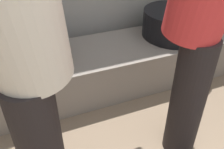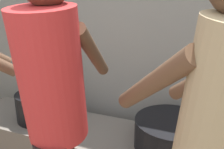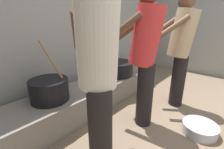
% 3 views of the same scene
% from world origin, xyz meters
% --- Properties ---
extents(block_enclosure_rear, '(5.56, 0.20, 2.18)m').
position_xyz_m(block_enclosure_rear, '(0.00, 2.39, 1.09)').
color(block_enclosure_rear, gray).
rests_on(block_enclosure_rear, ground_plane).
extents(hearth_ledge, '(2.78, 0.60, 0.36)m').
position_xyz_m(hearth_ledge, '(-0.28, 1.87, 0.18)').
color(hearth_ledge, slate).
rests_on(hearth_ledge, ground_plane).
extents(cooking_pot_main, '(0.45, 0.45, 0.72)m').
position_xyz_m(cooking_pot_main, '(-0.90, 1.89, 0.49)').
color(cooking_pot_main, black).
rests_on(cooking_pot_main, hearth_ledge).
extents(cooking_pot_secondary, '(0.58, 0.58, 0.23)m').
position_xyz_m(cooking_pot_secondary, '(0.35, 1.88, 0.47)').
color(cooking_pot_secondary, black).
rests_on(cooking_pot_secondary, hearth_ledge).
extents(cook_in_cream_shirt, '(0.67, 0.73, 1.65)m').
position_xyz_m(cook_in_cream_shirt, '(-0.94, 1.00, 0.95)').
color(cook_in_cream_shirt, black).
rests_on(cook_in_cream_shirt, ground_plane).
extents(cook_in_red_shirt, '(0.44, 0.72, 1.64)m').
position_xyz_m(cook_in_red_shirt, '(-0.13, 1.08, 0.94)').
color(cook_in_red_shirt, black).
rests_on(cook_in_red_shirt, ground_plane).
extents(cook_in_tan_shirt, '(0.69, 0.71, 1.62)m').
position_xyz_m(cook_in_tan_shirt, '(0.62, 0.93, 0.93)').
color(cook_in_tan_shirt, black).
rests_on(cook_in_tan_shirt, ground_plane).
extents(metal_mixing_bowl, '(0.39, 0.39, 0.12)m').
position_xyz_m(metal_mixing_bowl, '(0.14, 0.43, 0.06)').
color(metal_mixing_bowl, '#B7B7BC').
rests_on(metal_mixing_bowl, ground_plane).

